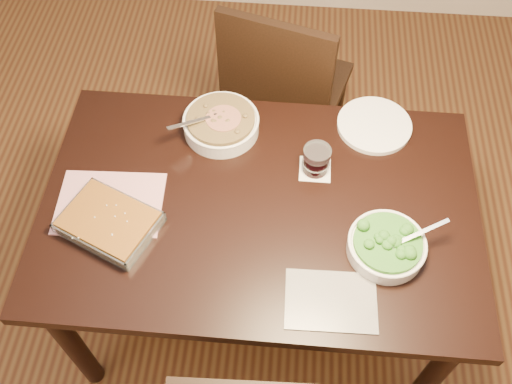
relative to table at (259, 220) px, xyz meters
The scene contains 11 objects.
ground 0.65m from the table, ahead, with size 4.00×4.00×0.00m, color #452313.
table is the anchor object (origin of this frame).
magazine_a 0.49m from the table, behind, with size 0.34×0.25×0.01m, color #C4385E.
magazine_b 0.40m from the table, 53.68° to the right, with size 0.26×0.19×0.00m, color #2A2A32.
coaster 0.25m from the table, 41.62° to the left, with size 0.10×0.10×0.00m, color white.
stew_bowl 0.36m from the table, 117.90° to the left, with size 0.27×0.27×0.10m.
broccoli_bowl 0.43m from the table, 19.21° to the right, with size 0.26×0.24×0.09m.
baking_dish 0.49m from the table, 164.89° to the right, with size 0.34×0.30×0.05m.
wine_tumbler 0.28m from the table, 41.62° to the left, with size 0.09×0.09×0.10m.
dinner_plate 0.53m from the table, 43.82° to the left, with size 0.26×0.26×0.02m, color white.
chair_far 0.74m from the table, 86.81° to the left, with size 0.57×0.57×0.97m.
Camera 1 is at (0.07, -1.00, 2.27)m, focal length 40.00 mm.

